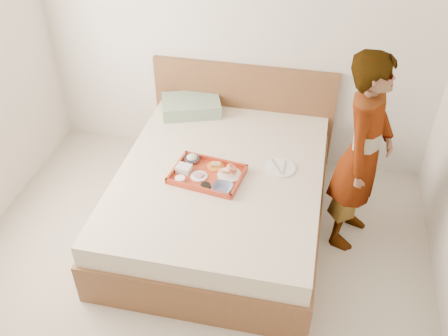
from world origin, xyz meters
TOP-DOWN VIEW (x-y plane):
  - ground at (0.00, 0.00)m, footprint 3.50×4.00m
  - wall_back at (0.00, 2.00)m, footprint 3.50×0.01m
  - bed at (0.08, 1.00)m, footprint 1.65×2.00m
  - headboard at (0.08, 1.97)m, footprint 1.65×0.06m
  - pillow at (-0.37, 1.79)m, footprint 0.60×0.50m
  - tray at (-0.01, 0.92)m, footprint 0.58×0.46m
  - prawn_plate at (0.16, 0.95)m, footprint 0.21×0.21m
  - navy_bowl_big at (0.14, 0.77)m, footprint 0.17×0.17m
  - sauce_dish at (0.02, 0.77)m, footprint 0.09×0.09m
  - meat_plate at (-0.06, 0.89)m, footprint 0.15×0.15m
  - bread_plate at (0.03, 1.03)m, footprint 0.15×0.15m
  - salad_bowl at (-0.16, 1.06)m, footprint 0.13×0.13m
  - plastic_tub at (-0.19, 0.93)m, footprint 0.12×0.11m
  - cheese_round at (-0.19, 0.81)m, footprint 0.09×0.09m
  - dinner_plate at (0.52, 1.14)m, footprint 0.28×0.28m
  - person at (1.10, 1.09)m, footprint 0.54×0.67m

SIDE VIEW (x-z plane):
  - ground at x=0.00m, z-range -0.01..0.01m
  - bed at x=0.08m, z-range 0.00..0.53m
  - headboard at x=0.08m, z-range 0.00..0.95m
  - dinner_plate at x=0.52m, z-range 0.53..0.54m
  - meat_plate at x=-0.06m, z-range 0.54..0.55m
  - bread_plate at x=0.03m, z-range 0.54..0.55m
  - prawn_plate at x=0.16m, z-range 0.54..0.56m
  - tray at x=-0.01m, z-range 0.53..0.58m
  - cheese_round at x=-0.19m, z-range 0.54..0.57m
  - sauce_dish at x=0.02m, z-range 0.54..0.57m
  - salad_bowl at x=-0.16m, z-range 0.54..0.58m
  - navy_bowl_big at x=0.14m, z-range 0.54..0.58m
  - plastic_tub at x=-0.19m, z-range 0.54..0.59m
  - pillow at x=-0.37m, z-range 0.53..0.65m
  - person at x=1.10m, z-range 0.00..1.59m
  - wall_back at x=0.00m, z-range 0.00..2.60m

